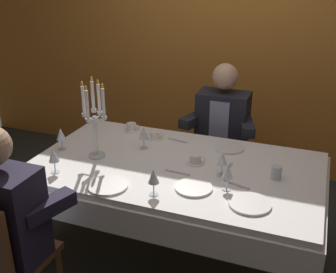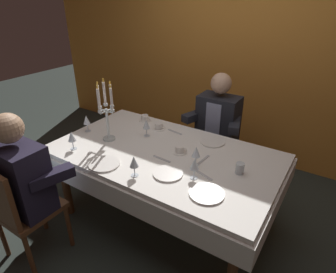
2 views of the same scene
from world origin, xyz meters
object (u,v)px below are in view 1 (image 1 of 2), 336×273
object	(u,v)px
seated_diner_1	(223,122)
wine_glass_3	(61,135)
dining_table	(175,180)
candelabra	(95,120)
water_tumbler_0	(276,172)
wine_glass_2	(222,159)
wine_glass_4	(144,133)
coffee_cup_1	(132,127)
wine_glass_5	(227,172)
seated_diner_0	(2,214)
dinner_plate_1	(229,148)
dinner_plate_3	(108,185)
coffee_cup_0	(155,136)
wine_glass_0	(54,156)
coffee_cup_2	(196,160)
dinner_plate_2	(194,188)
dinner_plate_0	(250,204)
wine_glass_1	(154,177)

from	to	relation	value
seated_diner_1	wine_glass_3	bearing A→B (deg)	-134.71
dining_table	seated_diner_1	xyz separation A→B (m)	(0.10, 0.89, 0.11)
candelabra	water_tumbler_0	bearing A→B (deg)	5.89
wine_glass_2	wine_glass_4	size ratio (longest dim) A/B	1.00
wine_glass_2	coffee_cup_1	world-z (taller)	wine_glass_2
water_tumbler_0	coffee_cup_1	bearing A→B (deg)	161.24
wine_glass_5	seated_diner_0	world-z (taller)	seated_diner_0
wine_glass_2	wine_glass_3	bearing A→B (deg)	-178.64
dinner_plate_1	coffee_cup_1	size ratio (longest dim) A/B	1.72
candelabra	dinner_plate_3	distance (m)	0.50
coffee_cup_0	coffee_cup_1	distance (m)	0.26
seated_diner_0	seated_diner_1	world-z (taller)	same
wine_glass_0	coffee_cup_1	world-z (taller)	wine_glass_0
dining_table	wine_glass_2	size ratio (longest dim) A/B	11.83
dinner_plate_3	coffee_cup_2	xyz separation A→B (m)	(0.40, 0.49, 0.02)
candelabra	wine_glass_3	world-z (taller)	candelabra
dinner_plate_2	seated_diner_0	size ratio (longest dim) A/B	0.18
dinner_plate_1	candelabra	bearing A→B (deg)	-150.58
wine_glass_2	coffee_cup_1	bearing A→B (deg)	150.68
coffee_cup_2	seated_diner_1	bearing A→B (deg)	91.12
coffee_cup_1	dinner_plate_2	bearing A→B (deg)	-43.38
dinner_plate_2	wine_glass_3	size ratio (longest dim) A/B	1.37
dinner_plate_0	wine_glass_4	distance (m)	0.99
dinner_plate_1	wine_glass_0	bearing A→B (deg)	-141.52
coffee_cup_0	coffee_cup_2	distance (m)	0.50
wine_glass_2	wine_glass_5	world-z (taller)	same
wine_glass_0	wine_glass_5	bearing A→B (deg)	9.56
dinner_plate_1	dinner_plate_2	distance (m)	0.64
dinner_plate_3	dinner_plate_0	bearing A→B (deg)	6.98
dinner_plate_2	coffee_cup_2	bearing A→B (deg)	105.59
seated_diner_0	wine_glass_0	bearing A→B (deg)	91.44
wine_glass_0	seated_diner_1	size ratio (longest dim) A/B	0.13
wine_glass_4	wine_glass_3	bearing A→B (deg)	-156.93
wine_glass_2	seated_diner_1	world-z (taller)	seated_diner_1
wine_glass_1	wine_glass_2	distance (m)	0.48
wine_glass_4	coffee_cup_2	world-z (taller)	wine_glass_4
dinner_plate_1	wine_glass_3	xyz separation A→B (m)	(-1.12, -0.45, 0.11)
wine_glass_1	wine_glass_5	size ratio (longest dim) A/B	1.00
coffee_cup_0	seated_diner_0	distance (m)	1.29
wine_glass_0	coffee_cup_0	xyz separation A→B (m)	(0.39, 0.73, -0.09)
dinner_plate_0	wine_glass_2	world-z (taller)	wine_glass_2
coffee_cup_1	seated_diner_0	distance (m)	1.33
dinner_plate_0	seated_diner_0	xyz separation A→B (m)	(-1.23, -0.56, -0.01)
dinner_plate_0	dinner_plate_2	distance (m)	0.35
coffee_cup_2	dinner_plate_3	bearing A→B (deg)	-129.37
dinner_plate_3	coffee_cup_1	xyz separation A→B (m)	(-0.25, 0.86, 0.02)
wine_glass_2	water_tumbler_0	xyz separation A→B (m)	(0.33, 0.08, -0.07)
candelabra	wine_glass_1	size ratio (longest dim) A/B	3.49
coffee_cup_0	coffee_cup_1	xyz separation A→B (m)	(-0.24, 0.09, 0.00)
dinner_plate_2	seated_diner_0	xyz separation A→B (m)	(-0.88, -0.62, -0.01)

